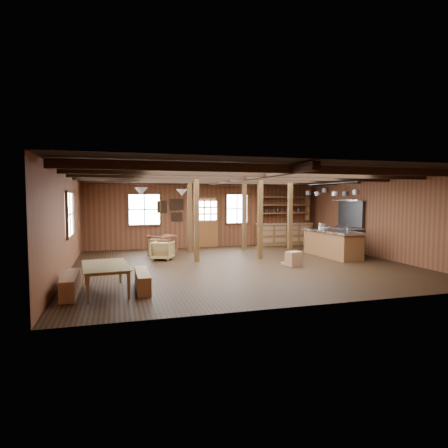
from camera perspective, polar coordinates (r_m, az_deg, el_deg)
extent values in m
cube|color=black|center=(11.61, 2.69, -6.30)|extent=(10.00, 9.00, 0.02)
cube|color=black|center=(11.45, 2.74, 7.72)|extent=(10.00, 9.00, 0.02)
cube|color=#592E19|center=(10.92, -23.04, 0.18)|extent=(0.02, 9.00, 2.80)
cube|color=#592E19|center=(13.89, 22.68, 0.94)|extent=(0.02, 9.00, 2.80)
cube|color=#592E19|center=(15.78, -2.57, 1.58)|extent=(10.00, 0.02, 2.80)
cube|color=#592E19|center=(7.33, 14.15, -1.33)|extent=(10.00, 0.02, 2.80)
cube|color=black|center=(8.21, 10.72, 8.22)|extent=(9.80, 0.12, 0.18)
cube|color=black|center=(9.57, 6.63, 7.65)|extent=(9.80, 0.12, 0.18)
cube|color=black|center=(10.97, 3.58, 7.20)|extent=(9.80, 0.12, 0.18)
cube|color=black|center=(12.39, 1.23, 6.84)|extent=(9.80, 0.12, 0.18)
cube|color=black|center=(13.83, -0.63, 6.55)|extent=(9.80, 0.12, 0.18)
cube|color=black|center=(15.08, -1.95, 6.33)|extent=(9.80, 0.12, 0.18)
cube|color=black|center=(11.44, 2.74, 7.07)|extent=(0.18, 8.82, 0.18)
cube|color=#422B12|center=(12.09, -4.21, 0.83)|extent=(0.15, 0.15, 2.80)
cube|color=#422B12|center=(14.29, -5.25, 1.31)|extent=(0.15, 0.15, 2.80)
cube|color=#422B12|center=(12.73, 5.53, 0.98)|extent=(0.15, 0.15, 2.80)
cube|color=#422B12|center=(14.86, 3.12, 1.43)|extent=(0.15, 0.15, 2.80)
cube|color=#422B12|center=(14.29, 10.02, 1.27)|extent=(0.15, 0.15, 2.80)
cube|color=brown|center=(15.78, -2.51, -1.52)|extent=(0.90, 0.06, 1.10)
cube|color=#422B12|center=(15.63, -4.23, 0.26)|extent=(0.06, 0.08, 2.10)
cube|color=#422B12|center=(15.86, -0.83, 0.33)|extent=(0.06, 0.08, 2.10)
cube|color=#422B12|center=(15.70, -2.53, 4.19)|extent=(1.02, 0.08, 0.06)
cube|color=white|center=(15.71, -2.52, 2.11)|extent=(0.84, 0.02, 0.90)
cube|color=white|center=(15.32, -12.04, 2.17)|extent=(1.20, 0.02, 1.20)
cube|color=#422B12|center=(15.32, -12.04, 2.17)|extent=(1.32, 0.06, 1.32)
cube|color=white|center=(16.07, 1.98, 2.34)|extent=(0.90, 0.02, 1.20)
cube|color=#422B12|center=(16.07, 1.98, 2.34)|extent=(1.02, 0.06, 1.32)
cube|color=white|center=(11.40, -22.51, 1.35)|extent=(0.02, 1.20, 1.20)
cube|color=#422B12|center=(11.40, -22.51, 1.35)|extent=(0.14, 1.24, 1.32)
cube|color=silver|center=(15.46, -7.23, 2.98)|extent=(0.50, 0.03, 0.40)
cube|color=black|center=(15.45, -7.22, 2.98)|extent=(0.55, 0.02, 0.45)
cube|color=silver|center=(15.38, -9.44, 2.58)|extent=(0.35, 0.03, 0.45)
cube|color=black|center=(15.37, -9.43, 2.58)|extent=(0.40, 0.02, 0.50)
cube|color=silver|center=(15.48, -7.21, 1.13)|extent=(0.40, 0.03, 0.30)
cube|color=black|center=(15.47, -7.21, 1.13)|extent=(0.45, 0.02, 0.35)
cube|color=brown|center=(16.68, 9.13, -1.61)|extent=(2.50, 0.55, 0.90)
cube|color=brown|center=(16.62, 9.17, 0.03)|extent=(2.55, 0.60, 0.06)
cube|color=brown|center=(16.66, 9.09, 1.66)|extent=(2.30, 0.35, 0.04)
cube|color=brown|center=(16.65, 9.10, 2.86)|extent=(2.30, 0.35, 0.04)
cube|color=brown|center=(16.65, 9.12, 4.07)|extent=(2.30, 0.35, 0.04)
cube|color=brown|center=(16.19, 5.41, 2.86)|extent=(0.04, 0.35, 1.40)
cube|color=brown|center=(17.17, 12.58, 2.85)|extent=(0.04, 0.35, 1.40)
cylinder|color=#2F3032|center=(10.85, -12.54, 6.60)|extent=(0.02, 0.02, 0.45)
cone|color=silver|center=(10.84, -12.52, 4.88)|extent=(0.36, 0.36, 0.22)
cylinder|color=#2F3032|center=(13.01, -6.45, 6.22)|extent=(0.02, 0.02, 0.45)
cone|color=silver|center=(13.00, -6.44, 4.79)|extent=(0.36, 0.36, 0.22)
cylinder|color=#2F3032|center=(13.10, 15.87, 5.97)|extent=(0.04, 3.00, 0.04)
cylinder|color=#2F3032|center=(12.00, 19.50, 5.50)|extent=(0.01, 0.01, 0.24)
cylinder|color=silver|center=(12.00, 19.48, 4.59)|extent=(0.22, 0.22, 0.14)
cylinder|color=#2F3032|center=(12.44, 18.04, 5.39)|extent=(0.01, 0.01, 0.28)
cylinder|color=#2F3032|center=(12.44, 18.02, 4.42)|extent=(0.20, 0.20, 0.14)
cylinder|color=#2F3032|center=(12.89, 16.68, 5.38)|extent=(0.01, 0.01, 0.27)
cylinder|color=silver|center=(12.89, 16.66, 4.47)|extent=(0.25, 0.25, 0.14)
cylinder|color=#2F3032|center=(13.32, 15.18, 5.60)|extent=(0.01, 0.01, 0.16)
cylinder|color=#2F3032|center=(13.31, 15.16, 4.95)|extent=(0.22, 0.22, 0.14)
cylinder|color=#2F3032|center=(13.79, 14.10, 5.35)|extent=(0.01, 0.01, 0.26)
cylinder|color=silver|center=(13.79, 14.09, 4.52)|extent=(0.23, 0.23, 0.14)
cylinder|color=#2F3032|center=(14.24, 12.85, 5.38)|extent=(0.01, 0.01, 0.23)
cylinder|color=#2F3032|center=(14.24, 12.84, 4.62)|extent=(0.22, 0.22, 0.14)
cube|color=brown|center=(13.72, 16.12, -3.00)|extent=(0.94, 2.44, 0.86)
cube|color=silver|center=(13.67, 16.15, -1.05)|extent=(1.02, 2.55, 0.08)
cylinder|color=#2F3032|center=(13.17, 17.55, -1.26)|extent=(0.44, 0.44, 0.06)
cylinder|color=silver|center=(13.27, 18.28, -0.59)|extent=(0.03, 0.03, 0.30)
cube|color=brown|center=(11.59, 10.59, -5.23)|extent=(0.57, 0.47, 0.44)
cube|color=#2F3032|center=(14.95, 17.70, -2.37)|extent=(0.81, 1.52, 0.91)
cube|color=silver|center=(14.90, 17.74, -0.55)|extent=(0.83, 1.54, 0.04)
cube|color=#2F3032|center=(15.05, 18.80, 1.52)|extent=(0.12, 1.52, 1.01)
cube|color=silver|center=(14.97, 18.46, 3.46)|extent=(0.40, 1.62, 0.05)
imported|color=olive|center=(8.68, -17.34, -7.91)|extent=(1.12, 1.80, 0.60)
cube|color=brown|center=(8.75, -22.30, -8.51)|extent=(0.29, 1.56, 0.43)
cube|color=brown|center=(8.72, -12.32, -8.41)|extent=(0.28, 1.50, 0.41)
imported|color=brown|center=(13.85, -9.40, -3.11)|extent=(1.10, 1.11, 0.73)
imported|color=brown|center=(13.64, -9.56, -3.40)|extent=(0.94, 0.95, 0.64)
imported|color=olive|center=(12.68, -9.33, -4.00)|extent=(0.89, 0.90, 0.62)
cylinder|color=silver|center=(14.27, 14.86, -0.26)|extent=(0.33, 0.33, 0.20)
imported|color=silver|center=(13.87, 15.03, -0.67)|extent=(0.28, 0.28, 0.06)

